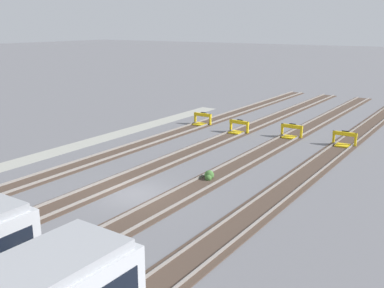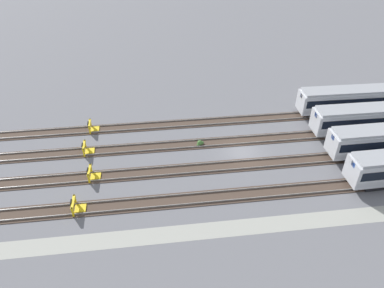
{
  "view_description": "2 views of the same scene",
  "coord_description": "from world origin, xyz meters",
  "px_view_note": "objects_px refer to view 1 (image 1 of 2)",
  "views": [
    {
      "loc": [
        19.14,
        16.91,
        9.93
      ],
      "look_at": [
        -6.08,
        0.0,
        1.8
      ],
      "focal_mm": 42.0,
      "sensor_mm": 36.0,
      "label": 1
    },
    {
      "loc": [
        -10.45,
        -34.76,
        27.1
      ],
      "look_at": [
        -6.08,
        0.0,
        1.8
      ],
      "focal_mm": 35.0,
      "sensor_mm": 36.0,
      "label": 2
    }
  ],
  "objects_px": {
    "bumper_stop_nearest_track": "(201,120)",
    "bumper_stop_middle_track": "(291,132)",
    "bumper_stop_near_inner_track": "(238,128)",
    "bumper_stop_far_inner_track": "(344,140)",
    "weed_clump": "(209,176)"
  },
  "relations": [
    {
      "from": "bumper_stop_middle_track",
      "to": "weed_clump",
      "type": "height_order",
      "value": "bumper_stop_middle_track"
    },
    {
      "from": "bumper_stop_nearest_track",
      "to": "weed_clump",
      "type": "relative_size",
      "value": 2.18
    },
    {
      "from": "bumper_stop_nearest_track",
      "to": "bumper_stop_middle_track",
      "type": "height_order",
      "value": "same"
    },
    {
      "from": "bumper_stop_middle_track",
      "to": "bumper_stop_nearest_track",
      "type": "bearing_deg",
      "value": -90.16
    },
    {
      "from": "bumper_stop_far_inner_track",
      "to": "bumper_stop_nearest_track",
      "type": "bearing_deg",
      "value": -90.93
    },
    {
      "from": "bumper_stop_near_inner_track",
      "to": "weed_clump",
      "type": "distance_m",
      "value": 13.41
    },
    {
      "from": "weed_clump",
      "to": "bumper_stop_middle_track",
      "type": "bearing_deg",
      "value": 179.18
    },
    {
      "from": "bumper_stop_middle_track",
      "to": "bumper_stop_far_inner_track",
      "type": "height_order",
      "value": "same"
    },
    {
      "from": "bumper_stop_near_inner_track",
      "to": "bumper_stop_middle_track",
      "type": "xyz_separation_m",
      "value": [
        -1.08,
        4.8,
        0.0
      ]
    },
    {
      "from": "weed_clump",
      "to": "bumper_stop_nearest_track",
      "type": "bearing_deg",
      "value": -145.58
    },
    {
      "from": "bumper_stop_near_inner_track",
      "to": "bumper_stop_middle_track",
      "type": "distance_m",
      "value": 4.92
    },
    {
      "from": "bumper_stop_nearest_track",
      "to": "bumper_stop_middle_track",
      "type": "distance_m",
      "value": 9.58
    },
    {
      "from": "bumper_stop_nearest_track",
      "to": "bumper_stop_far_inner_track",
      "type": "xyz_separation_m",
      "value": [
        0.23,
        14.37,
        0.0
      ]
    },
    {
      "from": "bumper_stop_middle_track",
      "to": "bumper_stop_far_inner_track",
      "type": "bearing_deg",
      "value": 87.54
    },
    {
      "from": "bumper_stop_near_inner_track",
      "to": "bumper_stop_far_inner_track",
      "type": "distance_m",
      "value": 9.63
    }
  ]
}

